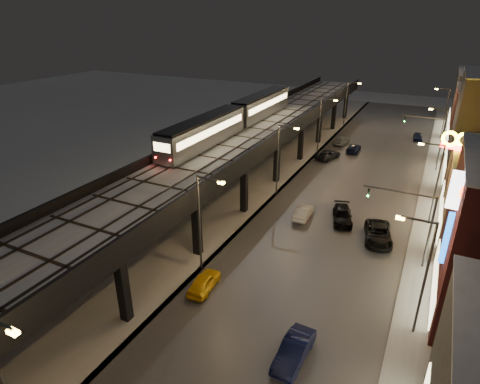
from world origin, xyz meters
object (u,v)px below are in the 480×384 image
at_px(subway_train, 236,116).
at_px(car_taxi, 204,282).
at_px(car_near_white, 303,213).
at_px(car_mid_silver, 328,155).
at_px(car_far_white, 341,141).
at_px(car_onc_silver, 294,351).
at_px(car_mid_dark, 354,148).
at_px(sign_citgo, 466,214).
at_px(car_onc_white, 342,216).
at_px(car_onc_red, 418,137).
at_px(car_onc_dark, 378,234).

bearing_deg(subway_train, car_taxi, -68.84).
xyz_separation_m(car_taxi, car_near_white, (3.34, 15.76, -0.01)).
relative_size(car_mid_silver, car_far_white, 1.11).
bearing_deg(car_onc_silver, car_mid_dark, 99.69).
bearing_deg(subway_train, car_mid_dark, 52.85).
height_order(car_near_white, car_onc_silver, car_onc_silver).
xyz_separation_m(subway_train, sign_citgo, (27.00, -21.00, 1.09)).
xyz_separation_m(car_onc_white, sign_citgo, (10.04, -13.19, 8.61)).
relative_size(car_onc_red, sign_citgo, 0.31).
bearing_deg(car_taxi, car_onc_dark, -134.49).
xyz_separation_m(car_far_white, car_onc_white, (6.82, -28.03, -0.03)).
bearing_deg(subway_train, car_mid_silver, 49.91).
bearing_deg(car_onc_dark, car_onc_red, 77.34).
relative_size(car_mid_dark, car_onc_red, 1.20).
relative_size(car_taxi, car_near_white, 0.98).
relative_size(car_mid_silver, car_onc_silver, 1.08).
bearing_deg(car_onc_silver, subway_train, 125.79).
distance_m(car_mid_silver, car_onc_red, 20.83).
relative_size(car_near_white, car_mid_silver, 0.84).
relative_size(car_far_white, car_onc_white, 0.89).
bearing_deg(car_far_white, subway_train, 69.66).
distance_m(car_far_white, sign_citgo, 45.35).
distance_m(car_near_white, car_mid_silver, 21.00).
bearing_deg(car_mid_dark, car_taxi, 84.29).
relative_size(subway_train, car_onc_red, 8.87).
xyz_separation_m(car_mid_dark, car_onc_red, (8.93, 11.96, -0.01)).
xyz_separation_m(car_mid_silver, car_onc_red, (11.85, 17.14, -0.04)).
relative_size(car_taxi, car_onc_red, 1.06).
bearing_deg(car_taxi, sign_citgo, -173.81).
bearing_deg(car_onc_silver, car_onc_red, 89.32).
relative_size(car_far_white, car_onc_red, 1.17).
bearing_deg(car_taxi, car_onc_silver, 151.91).
relative_size(car_mid_dark, car_onc_dark, 0.82).
bearing_deg(sign_citgo, car_far_white, 112.24).
bearing_deg(sign_citgo, car_mid_dark, 110.29).
distance_m(subway_train, car_mid_dark, 22.71).
distance_m(car_onc_silver, car_onc_white, 20.68).
xyz_separation_m(car_near_white, car_onc_silver, (5.76, -19.51, 0.07)).
distance_m(car_mid_silver, car_mid_dark, 5.94).
bearing_deg(car_near_white, car_far_white, -86.05).
height_order(car_mid_silver, car_onc_white, car_onc_white).
distance_m(car_taxi, car_onc_red, 55.09).
distance_m(subway_train, sign_citgo, 34.22).
distance_m(subway_train, car_taxi, 27.51).
xyz_separation_m(car_far_white, car_onc_silver, (8.50, -48.64, -0.00)).
bearing_deg(car_near_white, car_onc_silver, 105.01).
distance_m(car_taxi, car_onc_white, 18.42).
bearing_deg(car_onc_white, car_taxi, -129.87).
bearing_deg(car_onc_white, car_onc_red, 66.30).
relative_size(car_mid_dark, car_far_white, 1.03).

